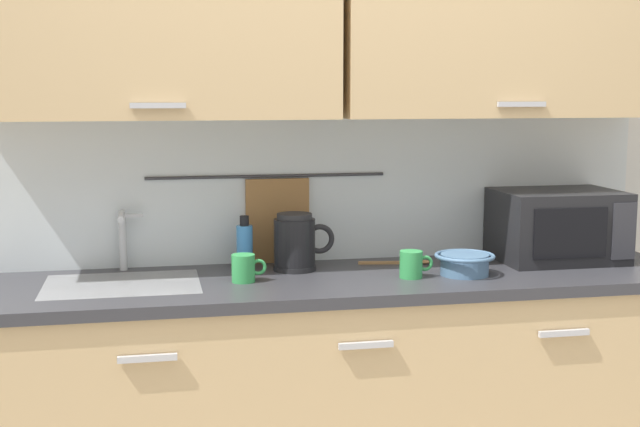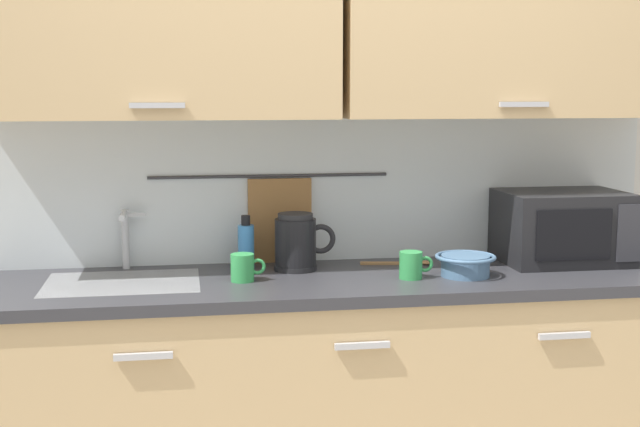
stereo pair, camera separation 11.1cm
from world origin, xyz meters
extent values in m
cube|color=tan|center=(0.00, 0.30, 0.43)|extent=(2.50, 0.60, 0.86)
cube|color=#B7B7BC|center=(-0.69, -0.01, 0.74)|extent=(0.18, 0.02, 0.02)
cube|color=#B7B7BC|center=(0.00, -0.01, 0.74)|extent=(0.18, 0.02, 0.02)
cube|color=#B7B7BC|center=(0.69, -0.01, 0.74)|extent=(0.18, 0.02, 0.02)
cube|color=#333338|center=(0.00, 0.30, 0.88)|extent=(2.53, 0.63, 0.04)
cube|color=#9EA0A5|center=(-0.77, 0.32, 0.85)|extent=(0.52, 0.38, 0.09)
cube|color=silver|center=(0.00, 0.63, 1.25)|extent=(3.70, 0.06, 2.50)
cube|color=silver|center=(0.00, 0.59, 1.18)|extent=(2.50, 0.01, 0.55)
cube|color=tan|center=(-0.63, 0.43, 1.80)|extent=(1.24, 0.33, 0.70)
cube|color=#B7B7BC|center=(-0.63, 0.26, 1.50)|extent=(0.18, 0.01, 0.02)
cube|color=tan|center=(0.63, 0.43, 1.80)|extent=(1.24, 0.33, 0.70)
cube|color=#B7B7BC|center=(0.63, 0.26, 1.50)|extent=(0.18, 0.01, 0.02)
cylinder|color=#333338|center=(-0.23, 0.58, 1.23)|extent=(0.90, 0.01, 0.01)
cube|color=olive|center=(-0.20, 0.58, 1.05)|extent=(0.24, 0.02, 0.34)
cylinder|color=#B2B5BA|center=(-0.77, 0.55, 1.01)|extent=(0.03, 0.03, 0.22)
cylinder|color=#B2B5BA|center=(-0.77, 0.47, 1.11)|extent=(0.02, 0.16, 0.02)
cube|color=#B2B5BA|center=(-0.73, 0.55, 1.10)|extent=(0.07, 0.02, 0.01)
cube|color=black|center=(0.86, 0.41, 1.04)|extent=(0.46, 0.34, 0.27)
cube|color=black|center=(0.83, 0.24, 1.04)|extent=(0.29, 0.01, 0.18)
cube|color=#2D2D33|center=(1.04, 0.24, 1.04)|extent=(0.09, 0.01, 0.21)
cylinder|color=black|center=(-0.16, 0.43, 0.91)|extent=(0.16, 0.16, 0.02)
cylinder|color=black|center=(-0.16, 0.43, 1.00)|extent=(0.15, 0.15, 0.17)
cylinder|color=#262628|center=(-0.16, 0.43, 1.10)|extent=(0.13, 0.13, 0.02)
torus|color=black|center=(-0.06, 0.43, 1.01)|extent=(0.11, 0.02, 0.11)
cylinder|color=#3F8CD8|center=(-0.33, 0.49, 0.98)|extent=(0.06, 0.06, 0.16)
cylinder|color=black|center=(-0.33, 0.49, 1.08)|extent=(0.03, 0.03, 0.04)
cylinder|color=green|center=(-0.36, 0.27, 0.95)|extent=(0.08, 0.08, 0.09)
torus|color=green|center=(-0.31, 0.27, 0.95)|extent=(0.06, 0.01, 0.06)
cylinder|color=#4C7093|center=(0.42, 0.23, 0.94)|extent=(0.17, 0.17, 0.07)
torus|color=#4C7093|center=(0.42, 0.23, 0.97)|extent=(0.21, 0.21, 0.01)
cylinder|color=green|center=(0.22, 0.22, 0.95)|extent=(0.08, 0.08, 0.09)
torus|color=green|center=(0.27, 0.22, 0.95)|extent=(0.06, 0.01, 0.06)
cube|color=#9E7042|center=(0.21, 0.47, 0.91)|extent=(0.22, 0.05, 0.01)
ellipsoid|color=#9E7042|center=(0.34, 0.44, 0.91)|extent=(0.07, 0.05, 0.01)
camera|label=1|loc=(-0.67, -2.57, 1.55)|focal=47.89mm
camera|label=2|loc=(-0.56, -2.59, 1.55)|focal=47.89mm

